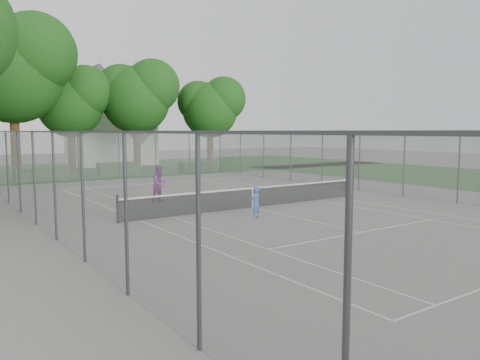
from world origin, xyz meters
TOP-DOWN VIEW (x-y plane):
  - ground at (0.00, 0.00)m, footprint 120.00×120.00m
  - grass_far at (0.00, 26.00)m, footprint 60.00×20.00m
  - court_markings at (0.00, 0.00)m, footprint 11.03×23.83m
  - tennis_net at (0.00, 0.00)m, footprint 12.87×0.10m
  - perimeter_fence at (0.00, 0.00)m, footprint 18.08×34.08m
  - tree_far_left at (-6.30, 21.19)m, footprint 8.47×7.73m
  - tree_far_midleft at (-1.68, 23.27)m, footprint 6.23×5.68m
  - tree_far_midright at (3.60, 21.96)m, footprint 6.79×6.20m
  - tree_far_right at (10.50, 20.90)m, footprint 5.98×5.46m
  - hedge_left at (-5.33, 17.95)m, footprint 3.57×1.07m
  - hedge_mid at (0.60, 18.74)m, footprint 3.29×0.94m
  - hedge_right at (7.28, 18.33)m, footprint 2.76×1.01m
  - house at (4.18, 30.55)m, footprint 7.95×6.16m
  - girl_player at (-1.39, -2.12)m, footprint 0.53×0.42m
  - woman_player at (-2.70, 4.11)m, footprint 1.00×0.84m

SIDE VIEW (x-z plane):
  - ground at x=0.00m, z-range 0.00..0.00m
  - grass_far at x=0.00m, z-range 0.00..0.00m
  - court_markings at x=0.00m, z-range 0.00..0.01m
  - hedge_right at x=7.28m, z-range 0.00..0.83m
  - hedge_left at x=-5.33m, z-range 0.00..0.89m
  - tennis_net at x=0.00m, z-range -0.04..1.06m
  - hedge_mid at x=0.60m, z-range 0.00..1.03m
  - girl_player at x=-1.39m, z-range 0.00..1.28m
  - woman_player at x=-2.70m, z-range 0.00..1.81m
  - perimeter_fence at x=0.00m, z-range 0.05..3.57m
  - house at x=4.18m, z-range -0.97..8.93m
  - tree_far_right at x=10.50m, z-range 1.60..10.19m
  - tree_far_midleft at x=-1.68m, z-range 1.67..10.62m
  - tree_far_midright at x=3.60m, z-range 1.82..11.58m
  - tree_far_left at x=-6.30m, z-range 2.28..14.45m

